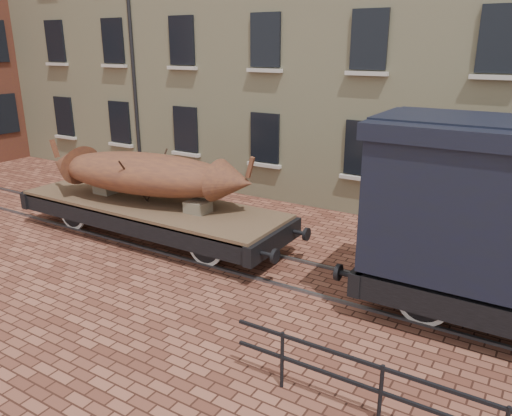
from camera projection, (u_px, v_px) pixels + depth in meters
The scene contains 4 objects.
ground at pixel (250, 263), 12.64m from camera, with size 90.00×90.00×0.00m, color brown.
rail_track at pixel (250, 262), 12.63m from camera, with size 30.00×1.52×0.06m.
flatcar_wagon at pixel (150, 209), 14.02m from camera, with size 9.07×2.46×1.37m.
iron_boat at pixel (145, 174), 13.74m from camera, with size 6.47×2.66×1.56m.
Camera 1 is at (6.19, -9.78, 5.26)m, focal length 35.00 mm.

